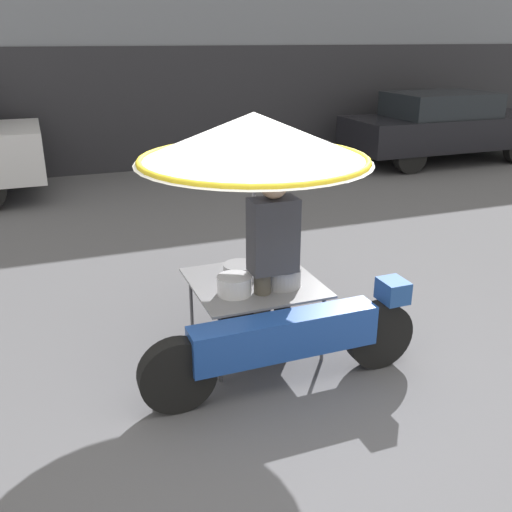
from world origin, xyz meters
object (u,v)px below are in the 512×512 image
vendor_motorcycle_cart (258,172)px  parked_car (445,126)px  vendor_person (273,258)px  potted_plant (502,127)px

vendor_motorcycle_cart → parked_car: 9.03m
vendor_person → potted_plant: vendor_person is taller
vendor_motorcycle_cart → vendor_person: (0.07, -0.17, -0.67)m
vendor_person → potted_plant: size_ratio=1.77×
potted_plant → vendor_person: bearing=-141.8°
vendor_motorcycle_cart → potted_plant: bearing=37.3°
vendor_motorcycle_cart → parked_car: bearing=42.3°
vendor_person → parked_car: vendor_person is taller
vendor_motorcycle_cart → vendor_person: size_ratio=1.39×
vendor_motorcycle_cart → vendor_person: bearing=-68.1°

